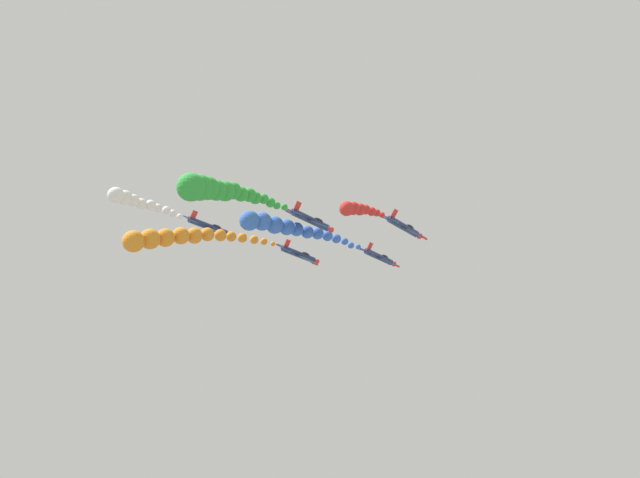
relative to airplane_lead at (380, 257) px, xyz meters
The scene contains 10 objects.
airplane_lead is the anchor object (origin of this frame).
smoke_trail_lead 25.23m from the airplane_lead, 96.73° to the right, with size 6.62×25.67×3.41m.
airplane_left_inner 15.06m from the airplane_lead, 132.69° to the right, with size 8.36×10.35×5.27m.
smoke_trail_left_inner 40.20m from the airplane_lead, 108.26° to the right, with size 5.73×27.81×7.68m.
airplane_right_inner 16.64m from the airplane_lead, 46.37° to the right, with size 8.09×10.35×5.71m.
smoke_trail_right_inner 28.72m from the airplane_lead, 66.39° to the right, with size 2.09×11.64×3.68m.
airplane_left_outer 22.80m from the airplane_lead, 87.63° to the right, with size 8.55×10.35×4.92m.
smoke_trail_left_outer 44.90m from the airplane_lead, 87.53° to the right, with size 4.09×22.07×6.28m.
airplane_right_outer 31.53m from the airplane_lead, 133.35° to the right, with size 8.37×10.35×5.25m.
smoke_trail_right_outer 44.79m from the airplane_lead, 119.17° to the right, with size 2.54×14.57×2.56m.
Camera 1 is at (58.69, -83.29, 91.25)m, focal length 35.04 mm.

